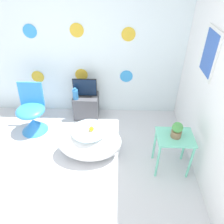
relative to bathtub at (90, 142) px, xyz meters
name	(u,v)px	position (x,y,z in m)	size (l,w,h in m)	color
ground_plane	(63,209)	(-0.23, -0.93, -0.25)	(12.00, 12.00, 0.00)	silver
wall_back_dotted	(81,45)	(-0.23, 1.21, 1.05)	(4.49, 0.05, 2.60)	white
wall_right	(210,76)	(1.53, 0.13, 1.05)	(0.06, 3.11, 2.60)	white
bathtub	(90,142)	(0.00, 0.00, 0.00)	(0.95, 0.63, 0.50)	white
rubber_duck	(91,129)	(0.04, -0.03, 0.29)	(0.07, 0.08, 0.08)	yellow
chair	(32,117)	(-1.04, 0.54, 0.02)	(0.47, 0.47, 0.84)	#338CE0
tv_cabinet	(86,106)	(-0.18, 0.98, -0.03)	(0.45, 0.35, 0.44)	#4C4C51
tv	(85,89)	(-0.18, 0.98, 0.34)	(0.42, 0.12, 0.34)	black
vase	(75,94)	(-0.34, 0.88, 0.29)	(0.10, 0.10, 0.21)	#2D72B7
side_table	(174,143)	(1.17, -0.22, 0.23)	(0.48, 0.38, 0.60)	#72D8B7
potted_plant_left	(177,130)	(1.17, -0.22, 0.46)	(0.14, 0.14, 0.22)	#8C6B4C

